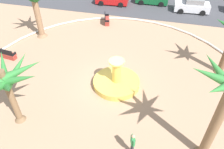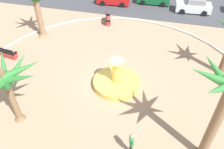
{
  "view_description": "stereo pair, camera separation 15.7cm",
  "coord_description": "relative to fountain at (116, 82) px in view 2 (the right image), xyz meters",
  "views": [
    {
      "loc": [
        3.2,
        -12.43,
        11.9
      ],
      "look_at": [
        0.14,
        0.02,
        1.0
      ],
      "focal_mm": 36.41,
      "sensor_mm": 36.0,
      "label": 1
    },
    {
      "loc": [
        3.35,
        -12.4,
        11.9
      ],
      "look_at": [
        0.14,
        0.02,
        1.0
      ],
      "focal_mm": 36.41,
      "sensor_mm": 36.0,
      "label": 2
    }
  ],
  "objects": [
    {
      "name": "parked_car_third",
      "position": [
        5.8,
        14.69,
        0.46
      ],
      "size": [
        4.09,
        2.1,
        1.67
      ],
      "color": "silver",
      "rests_on": "ground"
    },
    {
      "name": "bench_west",
      "position": [
        -3.27,
        9.49,
        0.02
      ],
      "size": [
        0.92,
        1.68,
        1.0
      ],
      "color": "#B73D33",
      "rests_on": "ground"
    },
    {
      "name": "palm_tree_near_fountain",
      "position": [
        -5.36,
        -4.77,
        3.09
      ],
      "size": [
        4.17,
        4.15,
        4.41
      ],
      "color": "brown",
      "rests_on": "ground"
    },
    {
      "name": "fountain",
      "position": [
        0.0,
        0.0,
        0.0
      ],
      "size": [
        3.53,
        3.53,
        2.3
      ],
      "color": "gold",
      "rests_on": "ground"
    },
    {
      "name": "plaza_curb",
      "position": [
        -0.48,
        -0.05,
        -0.22
      ],
      "size": [
        22.19,
        22.19,
        0.2
      ],
      "primitive_type": "torus",
      "color": "silver",
      "rests_on": "ground"
    },
    {
      "name": "person_pedestrian_stroll",
      "position": [
        2.14,
        -5.37,
        0.63
      ],
      "size": [
        0.31,
        0.5,
        1.7
      ],
      "color": "#33333D",
      "rests_on": "ground"
    },
    {
      "name": "palm_tree_mid_plaza",
      "position": [
        -8.91,
        5.26,
        3.08
      ],
      "size": [
        3.53,
        3.63,
        4.89
      ],
      "color": "#8E6B4C",
      "rests_on": "ground"
    },
    {
      "name": "ground_plane",
      "position": [
        -0.48,
        -0.05,
        -0.32
      ],
      "size": [
        80.0,
        80.0,
        0.0
      ],
      "primitive_type": "plane",
      "color": "tan"
    },
    {
      "name": "street_asphalt",
      "position": [
        -0.48,
        15.44,
        -0.31
      ],
      "size": [
        48.0,
        8.0,
        0.03
      ],
      "primitive_type": "cube",
      "color": "#424247",
      "rests_on": "ground"
    },
    {
      "name": "bench_east",
      "position": [
        -10.04,
        1.11,
        0.02
      ],
      "size": [
        1.65,
        0.69,
        1.0
      ],
      "color": "#B73D33",
      "rests_on": "ground"
    }
  ]
}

